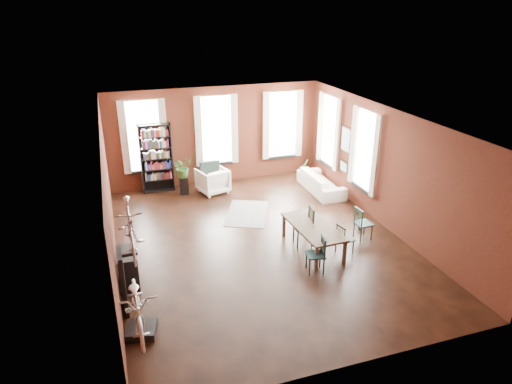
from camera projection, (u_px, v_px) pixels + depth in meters
name	position (u px, v px, depth m)	size (l,w,h in m)	color
room	(262.00, 154.00, 11.38)	(9.00, 9.04, 3.22)	black
dining_table	(313.00, 238.00, 11.14)	(0.87, 1.91, 0.65)	#4F3E2F
dining_chair_a	(315.00, 255.00, 10.20)	(0.40, 0.40, 0.86)	#183335
dining_chair_b	(303.00, 226.00, 11.33)	(0.46, 0.46, 1.00)	black
dining_chair_c	(345.00, 239.00, 10.95)	(0.36, 0.36, 0.78)	black
dining_chair_d	(363.00, 223.00, 11.63)	(0.40, 0.40, 0.86)	#1C3E3D
bookshelf	(156.00, 158.00, 14.36)	(1.00, 0.32, 2.20)	black
white_armchair	(213.00, 179.00, 14.47)	(0.86, 0.80, 0.88)	white
cream_sofa	(321.00, 179.00, 14.57)	(2.08, 0.61, 0.81)	beige
striped_rug	(247.00, 213.00, 13.17)	(1.12, 1.79, 0.01)	black
bike_trainer	(142.00, 330.00, 8.39)	(0.52, 0.52, 0.15)	black
bike_wall_rack	(123.00, 283.00, 8.79)	(0.16, 0.60, 1.30)	black
console_table	(128.00, 269.00, 9.71)	(0.40, 0.80, 0.80)	black
plant_stand	(184.00, 185.00, 14.44)	(0.28, 0.28, 0.56)	black
plant_by_sofa	(303.00, 176.00, 15.57)	(0.41, 0.75, 0.33)	#2E6026
plant_small	(360.00, 227.00, 12.21)	(0.25, 0.47, 0.17)	#386126
bicycle_floor	(135.00, 285.00, 8.00)	(0.63, 0.96, 1.82)	beige
bicycle_hung	(128.00, 212.00, 8.29)	(0.47, 1.00, 1.66)	#A5A8AD
plant_on_stand	(183.00, 169.00, 14.22)	(0.61, 0.67, 0.53)	#336126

